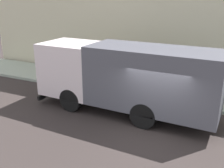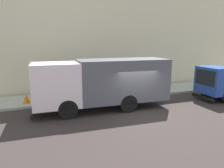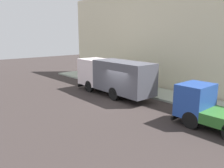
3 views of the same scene
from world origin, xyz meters
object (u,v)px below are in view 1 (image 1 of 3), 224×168
at_px(pedestrian_walking, 154,73).
at_px(traffic_cone_orange, 71,76).
at_px(large_utility_truck, 125,75).
at_px(pedestrian_standing, 127,73).

xyz_separation_m(pedestrian_walking, traffic_cone_orange, (-0.96, 4.96, -0.52)).
xyz_separation_m(large_utility_truck, traffic_cone_orange, (2.47, 4.59, -1.29)).
relative_size(large_utility_truck, pedestrian_walking, 5.27).
bearing_deg(traffic_cone_orange, pedestrian_standing, -83.63).
bearing_deg(large_utility_truck, pedestrian_walking, -4.37).
distance_m(pedestrian_walking, traffic_cone_orange, 5.08).
distance_m(pedestrian_standing, traffic_cone_orange, 3.57).
bearing_deg(pedestrian_standing, traffic_cone_orange, 104.23).
xyz_separation_m(pedestrian_standing, traffic_cone_orange, (-0.39, 3.51, -0.53)).
bearing_deg(pedestrian_walking, traffic_cone_orange, 9.40).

